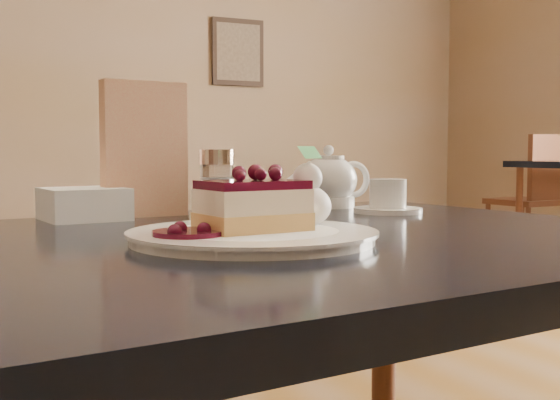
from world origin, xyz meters
name	(u,v)px	position (x,y,z in m)	size (l,w,h in m)	color
main_table	(233,300)	(-0.08, 0.21, 0.61)	(1.18, 0.86, 0.68)	black
dessert_plate	(253,237)	(-0.07, 0.17, 0.69)	(0.26, 0.26, 0.01)	white
cheesecake_slice	(253,206)	(-0.07, 0.17, 0.72)	(0.12, 0.09, 0.05)	#E8AD52
whipped_cream	(307,206)	(0.00, 0.19, 0.72)	(0.05, 0.05, 0.05)	white
berry_sauce	(188,233)	(-0.15, 0.15, 0.70)	(0.07, 0.07, 0.01)	black
tea_set	(340,185)	(0.23, 0.52, 0.72)	(0.19, 0.24, 0.10)	white
menu_card	(145,149)	(-0.10, 0.51, 0.78)	(0.13, 0.03, 0.20)	#FAE8A7
sugar_shaker	(217,181)	(0.00, 0.49, 0.73)	(0.05, 0.05, 0.10)	white
napkin_stack	(84,204)	(-0.20, 0.49, 0.71)	(0.11, 0.11, 0.05)	white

